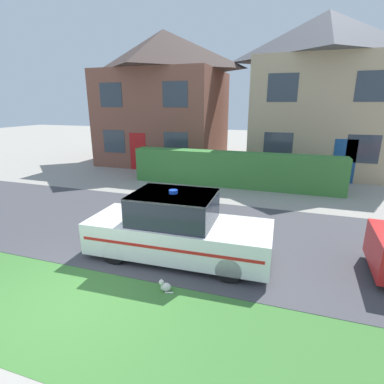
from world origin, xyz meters
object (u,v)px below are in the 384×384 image
police_car (177,229)px  house_left (165,97)px  cat (165,286)px  house_right (321,93)px

police_car → house_left: bearing=112.4°
police_car → cat: (0.26, -1.42, -0.64)m
cat → house_left: (-5.73, 13.48, 3.96)m
police_car → house_right: size_ratio=0.54×
cat → house_right: (3.46, 13.77, 4.13)m
cat → house_right: house_right is taller
police_car → house_left: size_ratio=0.57×
cat → house_right: size_ratio=0.04×
house_left → house_right: (9.19, 0.29, 0.17)m
house_right → police_car: bearing=-106.8°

